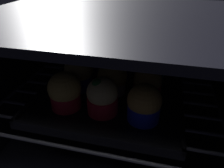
# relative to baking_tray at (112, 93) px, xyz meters

# --- Properties ---
(oven_cavity) EXTENTS (0.59, 0.47, 0.37)m
(oven_cavity) POSITION_rel_baking_tray_xyz_m (0.00, 0.04, 0.02)
(oven_cavity) COLOR black
(oven_cavity) RESTS_ON ground
(oven_rack) EXTENTS (0.55, 0.42, 0.01)m
(oven_rack) POSITION_rel_baking_tray_xyz_m (0.00, -0.01, -0.01)
(oven_rack) COLOR #42424C
(oven_rack) RESTS_ON oven_cavity
(baking_tray) EXTENTS (0.36, 0.36, 0.02)m
(baking_tray) POSITION_rel_baking_tray_xyz_m (0.00, 0.00, 0.00)
(baking_tray) COLOR black
(baking_tray) RESTS_ON oven_rack
(muffin_row0_col0) EXTENTS (0.08, 0.08, 0.09)m
(muffin_row0_col0) POSITION_rel_baking_tray_xyz_m (-0.09, -0.09, 0.05)
(muffin_row0_col0) COLOR red
(muffin_row0_col0) RESTS_ON baking_tray
(muffin_row0_col1) EXTENTS (0.07, 0.07, 0.09)m
(muffin_row0_col1) POSITION_rel_baking_tray_xyz_m (-0.00, -0.09, 0.05)
(muffin_row0_col1) COLOR red
(muffin_row0_col1) RESTS_ON baking_tray
(muffin_row0_col2) EXTENTS (0.07, 0.07, 0.09)m
(muffin_row0_col2) POSITION_rel_baking_tray_xyz_m (0.09, -0.09, 0.04)
(muffin_row0_col2) COLOR #1928B7
(muffin_row0_col2) RESTS_ON baking_tray
(muffin_row1_col0) EXTENTS (0.08, 0.08, 0.10)m
(muffin_row1_col0) POSITION_rel_baking_tray_xyz_m (-0.09, -0.00, 0.05)
(muffin_row1_col0) COLOR #1928B7
(muffin_row1_col0) RESTS_ON baking_tray
(muffin_row1_col1) EXTENTS (0.08, 0.08, 0.09)m
(muffin_row1_col1) POSITION_rel_baking_tray_xyz_m (0.00, 0.00, 0.04)
(muffin_row1_col1) COLOR silver
(muffin_row1_col1) RESTS_ON baking_tray
(muffin_row1_col2) EXTENTS (0.07, 0.07, 0.08)m
(muffin_row1_col2) POSITION_rel_baking_tray_xyz_m (0.09, 0.00, 0.04)
(muffin_row1_col2) COLOR red
(muffin_row1_col2) RESTS_ON baking_tray
(muffin_row2_col0) EXTENTS (0.07, 0.07, 0.09)m
(muffin_row2_col0) POSITION_rel_baking_tray_xyz_m (-0.09, 0.09, 0.04)
(muffin_row2_col0) COLOR #7A238C
(muffin_row2_col0) RESTS_ON baking_tray
(muffin_row2_col1) EXTENTS (0.07, 0.07, 0.09)m
(muffin_row2_col1) POSITION_rel_baking_tray_xyz_m (-0.00, 0.09, 0.05)
(muffin_row2_col1) COLOR #1928B7
(muffin_row2_col1) RESTS_ON baking_tray
(muffin_row2_col2) EXTENTS (0.08, 0.08, 0.09)m
(muffin_row2_col2) POSITION_rel_baking_tray_xyz_m (0.09, 0.09, 0.05)
(muffin_row2_col2) COLOR #0C8C84
(muffin_row2_col2) RESTS_ON baking_tray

